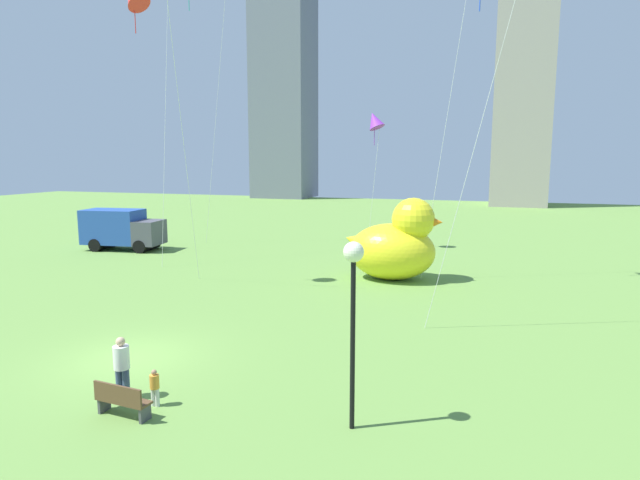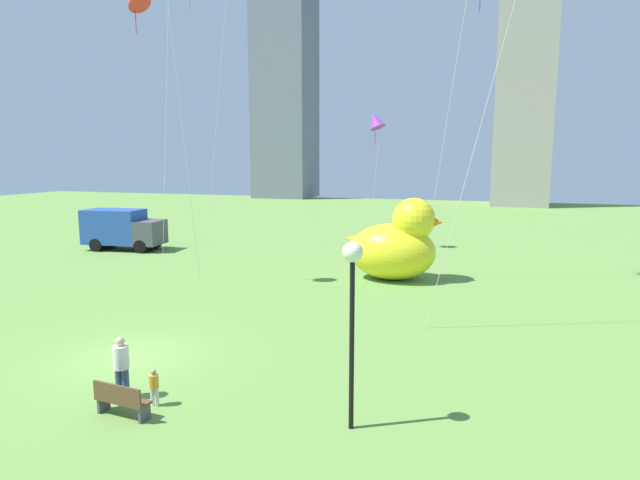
# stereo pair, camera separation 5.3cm
# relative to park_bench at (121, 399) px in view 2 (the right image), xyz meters

# --- Properties ---
(ground_plane) EXTENTS (140.00, 140.00, 0.00)m
(ground_plane) POSITION_rel_park_bench_xyz_m (-2.41, 3.44, -0.47)
(ground_plane) COLOR #669341
(park_bench) EXTENTS (1.52, 0.59, 0.90)m
(park_bench) POSITION_rel_park_bench_xyz_m (0.00, 0.00, 0.00)
(park_bench) COLOR brown
(park_bench) RESTS_ON ground
(person_adult) EXTENTS (0.42, 0.42, 1.72)m
(person_adult) POSITION_rel_park_bench_xyz_m (-0.68, 0.91, 0.48)
(person_adult) COLOR #38476B
(person_adult) RESTS_ON ground
(person_child) EXTENTS (0.25, 0.25, 1.00)m
(person_child) POSITION_rel_park_bench_xyz_m (0.42, 0.79, 0.08)
(person_child) COLOR silver
(person_child) RESTS_ON ground
(giant_inflatable_duck) EXTENTS (5.31, 3.41, 4.40)m
(giant_inflatable_duck) POSITION_rel_park_bench_xyz_m (3.75, 17.48, 1.40)
(giant_inflatable_duck) COLOR yellow
(giant_inflatable_duck) RESTS_ON ground
(lamppost) EXTENTS (0.48, 0.48, 4.56)m
(lamppost) POSITION_rel_park_bench_xyz_m (5.62, 1.26, 3.08)
(lamppost) COLOR black
(lamppost) RESTS_ON ground
(box_truck) EXTENTS (5.74, 2.95, 2.85)m
(box_truck) POSITION_rel_park_bench_xyz_m (-16.26, 20.80, 0.97)
(box_truck) COLOR #264CA5
(box_truck) RESTS_ON ground
(city_skyline) EXTENTS (67.70, 12.59, 37.20)m
(city_skyline) POSITION_rel_park_bench_xyz_m (3.25, 70.90, 16.62)
(city_skyline) COLOR slate
(city_skyline) RESTS_ON ground
(kite_purple) EXTENTS (1.70, 1.47, 9.73)m
(kite_purple) POSITION_rel_park_bench_xyz_m (0.55, 26.55, 8.52)
(kite_purple) COLOR silver
(kite_purple) RESTS_ON ground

